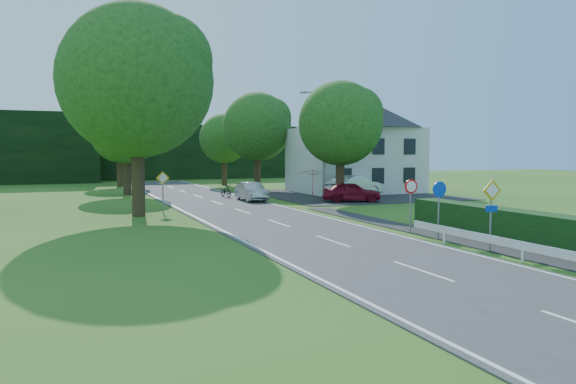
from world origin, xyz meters
name	(u,v)px	position (x,y,z in m)	size (l,w,h in m)	color
road	(265,219)	(0.00, 20.00, 0.02)	(7.00, 80.00, 0.04)	#38383A
parking_pad	(350,195)	(12.00, 33.00, 0.02)	(14.00, 16.00, 0.04)	black
line_edge_left	(204,221)	(-3.25, 20.00, 0.04)	(0.12, 80.00, 0.01)	white
line_edge_right	(321,216)	(3.25, 20.00, 0.04)	(0.12, 80.00, 0.01)	white
line_centre	(265,219)	(0.00, 20.00, 0.04)	(0.12, 80.00, 0.01)	white
tree_main	(137,110)	(-6.00, 24.00, 5.82)	(9.40, 9.40, 11.64)	#1C4514
tree_left_far	(126,143)	(-5.00, 40.00, 4.29)	(7.00, 7.00, 8.58)	#1C4514
tree_right_far	(257,141)	(7.00, 42.00, 4.54)	(7.40, 7.40, 9.09)	#1C4514
tree_left_back	(119,147)	(-4.50, 52.00, 4.04)	(6.60, 6.60, 8.07)	#1C4514
tree_right_back	(224,150)	(6.00, 50.00, 3.78)	(6.20, 6.20, 7.56)	#1C4514
tree_right_mid	(340,141)	(8.50, 28.00, 4.29)	(7.00, 7.00, 8.58)	#1C4514
treeline_right	(207,152)	(8.00, 66.00, 3.50)	(30.00, 5.00, 7.00)	black
house_white	(355,142)	(14.00, 36.00, 4.41)	(10.60, 8.40, 8.60)	silver
streetlight	(323,140)	(8.06, 30.00, 4.46)	(2.03, 0.18, 8.00)	gray
sign_priority_right	(492,202)	(4.30, 7.98, 1.80)	(0.78, 0.09, 2.59)	gray
sign_roundabout	(439,199)	(4.30, 10.98, 1.67)	(0.64, 0.08, 2.37)	gray
sign_speed_limit	(411,193)	(4.30, 12.97, 1.77)	(0.64, 0.11, 2.37)	gray
sign_priority_left	(163,184)	(-4.50, 24.98, 1.72)	(0.78, 0.09, 2.44)	gray
moving_car	(251,192)	(2.70, 30.59, 0.70)	(1.40, 4.01, 1.32)	#A8A8AD
motorcycle	(226,191)	(1.80, 34.15, 0.55)	(0.68, 1.95, 1.02)	black
parked_car_red	(352,192)	(9.02, 27.21, 0.74)	(1.66, 4.11, 1.40)	maroon
parked_car_silver_a	(354,186)	(11.31, 31.03, 0.88)	(1.79, 5.13, 1.69)	silver
parked_car_silver_b	(371,185)	(14.53, 34.00, 0.72)	(2.24, 4.86, 1.35)	silver
parasol	(313,182)	(8.60, 32.91, 1.12)	(2.35, 2.40, 2.16)	#B8250E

